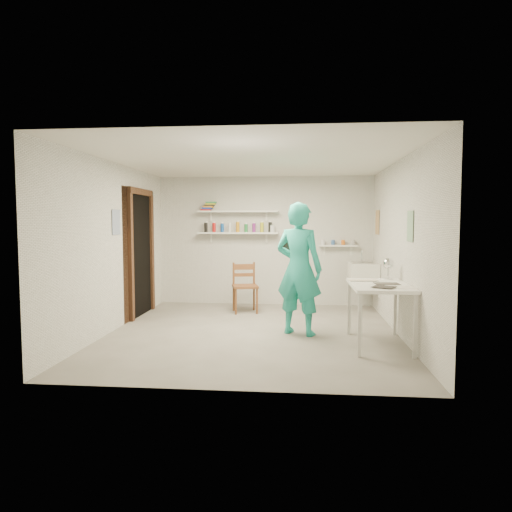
# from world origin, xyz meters

# --- Properties ---
(floor) EXTENTS (4.00, 4.50, 0.02)m
(floor) POSITION_xyz_m (0.00, 0.00, -0.01)
(floor) COLOR slate
(floor) RESTS_ON ground
(ceiling) EXTENTS (4.00, 4.50, 0.02)m
(ceiling) POSITION_xyz_m (0.00, 0.00, 2.41)
(ceiling) COLOR silver
(ceiling) RESTS_ON wall_back
(wall_back) EXTENTS (4.00, 0.02, 2.40)m
(wall_back) POSITION_xyz_m (0.00, 2.26, 1.20)
(wall_back) COLOR silver
(wall_back) RESTS_ON ground
(wall_front) EXTENTS (4.00, 0.02, 2.40)m
(wall_front) POSITION_xyz_m (0.00, -2.26, 1.20)
(wall_front) COLOR silver
(wall_front) RESTS_ON ground
(wall_left) EXTENTS (0.02, 4.50, 2.40)m
(wall_left) POSITION_xyz_m (-2.01, 0.00, 1.20)
(wall_left) COLOR silver
(wall_left) RESTS_ON ground
(wall_right) EXTENTS (0.02, 4.50, 2.40)m
(wall_right) POSITION_xyz_m (2.01, 0.00, 1.20)
(wall_right) COLOR silver
(wall_right) RESTS_ON ground
(doorway_recess) EXTENTS (0.02, 0.90, 2.00)m
(doorway_recess) POSITION_xyz_m (-1.99, 1.05, 1.00)
(doorway_recess) COLOR black
(doorway_recess) RESTS_ON wall_left
(corridor_box) EXTENTS (1.40, 1.50, 2.10)m
(corridor_box) POSITION_xyz_m (-2.70, 1.05, 1.05)
(corridor_box) COLOR brown
(corridor_box) RESTS_ON ground
(door_lintel) EXTENTS (0.06, 1.05, 0.10)m
(door_lintel) POSITION_xyz_m (-1.97, 1.05, 2.05)
(door_lintel) COLOR brown
(door_lintel) RESTS_ON wall_left
(door_jamb_near) EXTENTS (0.06, 0.10, 2.00)m
(door_jamb_near) POSITION_xyz_m (-1.97, 0.55, 1.00)
(door_jamb_near) COLOR brown
(door_jamb_near) RESTS_ON ground
(door_jamb_far) EXTENTS (0.06, 0.10, 2.00)m
(door_jamb_far) POSITION_xyz_m (-1.97, 1.55, 1.00)
(door_jamb_far) COLOR brown
(door_jamb_far) RESTS_ON ground
(shelf_lower) EXTENTS (1.50, 0.22, 0.03)m
(shelf_lower) POSITION_xyz_m (-0.50, 2.13, 1.35)
(shelf_lower) COLOR white
(shelf_lower) RESTS_ON wall_back
(shelf_upper) EXTENTS (1.50, 0.22, 0.03)m
(shelf_upper) POSITION_xyz_m (-0.50, 2.13, 1.75)
(shelf_upper) COLOR white
(shelf_upper) RESTS_ON wall_back
(ledge_shelf) EXTENTS (0.70, 0.14, 0.03)m
(ledge_shelf) POSITION_xyz_m (1.35, 2.17, 1.12)
(ledge_shelf) COLOR white
(ledge_shelf) RESTS_ON wall_back
(poster_left) EXTENTS (0.01, 0.28, 0.36)m
(poster_left) POSITION_xyz_m (-1.99, 0.05, 1.55)
(poster_left) COLOR #334C7F
(poster_left) RESTS_ON wall_left
(poster_right_a) EXTENTS (0.01, 0.34, 0.42)m
(poster_right_a) POSITION_xyz_m (1.99, 1.80, 1.55)
(poster_right_a) COLOR #995933
(poster_right_a) RESTS_ON wall_right
(poster_right_b) EXTENTS (0.01, 0.30, 0.38)m
(poster_right_b) POSITION_xyz_m (1.99, -0.55, 1.50)
(poster_right_b) COLOR #3F724C
(poster_right_b) RESTS_ON wall_right
(belfast_sink) EXTENTS (0.48, 0.60, 0.30)m
(belfast_sink) POSITION_xyz_m (1.75, 1.70, 0.70)
(belfast_sink) COLOR white
(belfast_sink) RESTS_ON wall_right
(man) EXTENTS (0.78, 0.66, 1.82)m
(man) POSITION_xyz_m (0.63, -0.04, 0.91)
(man) COLOR #24B5A3
(man) RESTS_ON ground
(wall_clock) EXTENTS (0.31, 0.16, 0.33)m
(wall_clock) POSITION_xyz_m (0.55, 0.16, 1.21)
(wall_clock) COLOR beige
(wall_clock) RESTS_ON man
(wooden_chair) EXTENTS (0.51, 0.49, 0.90)m
(wooden_chair) POSITION_xyz_m (-0.28, 1.42, 0.45)
(wooden_chair) COLOR brown
(wooden_chair) RESTS_ON ground
(work_table) EXTENTS (0.70, 1.17, 0.78)m
(work_table) POSITION_xyz_m (1.64, -0.53, 0.39)
(work_table) COLOR white
(work_table) RESTS_ON ground
(desk_lamp) EXTENTS (0.15, 0.15, 0.15)m
(desk_lamp) POSITION_xyz_m (1.83, -0.06, 1.00)
(desk_lamp) COLOR silver
(desk_lamp) RESTS_ON work_table
(spray_cans) EXTENTS (1.31, 0.06, 0.17)m
(spray_cans) POSITION_xyz_m (-0.50, 2.13, 1.45)
(spray_cans) COLOR black
(spray_cans) RESTS_ON shelf_lower
(book_stack) EXTENTS (0.28, 0.14, 0.17)m
(book_stack) POSITION_xyz_m (-1.05, 2.13, 1.85)
(book_stack) COLOR red
(book_stack) RESTS_ON shelf_upper
(ledge_pots) EXTENTS (0.48, 0.07, 0.09)m
(ledge_pots) POSITION_xyz_m (1.35, 2.17, 1.18)
(ledge_pots) COLOR silver
(ledge_pots) RESTS_ON ledge_shelf
(papers) EXTENTS (0.30, 0.22, 0.02)m
(papers) POSITION_xyz_m (1.64, -0.53, 0.79)
(papers) COLOR silver
(papers) RESTS_ON work_table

